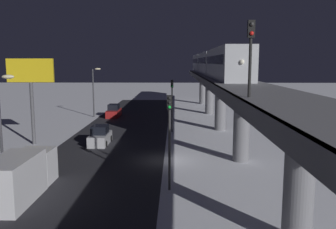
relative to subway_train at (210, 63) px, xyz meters
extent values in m
plane|color=white|center=(6.58, 28.40, -8.46)|extent=(240.00, 240.00, 0.00)
cube|color=#28282D|center=(12.20, 28.40, -8.46)|extent=(11.00, 101.01, 0.01)
cube|color=slate|center=(0.00, 28.40, -2.18)|extent=(5.00, 101.01, 0.80)
cube|color=#38383D|center=(2.38, 28.40, -2.18)|extent=(0.24, 98.99, 0.80)
cylinder|color=slate|center=(0.00, -14.89, -5.52)|extent=(1.40, 1.40, 5.88)
cylinder|color=slate|center=(0.00, -0.46, -5.52)|extent=(1.40, 1.40, 5.88)
cylinder|color=slate|center=(0.00, 13.97, -5.52)|extent=(1.40, 1.40, 5.88)
cylinder|color=slate|center=(0.00, 28.40, -5.52)|extent=(1.40, 1.40, 5.88)
cylinder|color=slate|center=(0.00, 42.83, -5.52)|extent=(1.40, 1.40, 5.88)
cube|color=#B7BABF|center=(0.00, 18.60, -0.08)|extent=(2.90, 18.00, 3.40)
cube|color=black|center=(0.00, 18.60, 0.33)|extent=(2.94, 16.20, 0.90)
cube|color=#B7BABF|center=(0.00, 0.00, -0.08)|extent=(2.90, 18.00, 3.40)
cube|color=black|center=(0.00, 0.00, 0.33)|extent=(2.94, 16.20, 0.90)
cube|color=#B7BABF|center=(0.00, -18.60, -0.08)|extent=(2.90, 18.00, 3.40)
cube|color=black|center=(0.00, -18.60, 0.33)|extent=(2.94, 16.20, 0.90)
sphere|color=white|center=(0.00, 27.65, 0.09)|extent=(0.44, 0.44, 0.44)
cylinder|color=black|center=(1.80, 39.77, -0.18)|extent=(0.16, 0.16, 3.20)
cube|color=black|center=(1.80, 39.77, 1.77)|extent=(0.36, 0.28, 0.90)
sphere|color=#333333|center=(1.80, 39.93, 2.00)|extent=(0.22, 0.22, 0.22)
sphere|color=red|center=(1.80, 39.93, 1.54)|extent=(0.22, 0.22, 0.22)
cube|color=#B2B2B7|center=(13.60, 22.20, -7.91)|extent=(1.80, 4.32, 1.10)
cube|color=black|center=(13.60, 22.20, -6.92)|extent=(1.58, 2.07, 0.87)
cylinder|color=black|center=(12.75, 23.54, -8.14)|extent=(0.20, 0.64, 0.64)
cylinder|color=black|center=(14.46, 23.54, -8.14)|extent=(0.20, 0.64, 0.64)
cylinder|color=black|center=(12.75, 20.86, -8.14)|extent=(0.20, 0.64, 0.64)
cylinder|color=black|center=(14.46, 20.86, -8.14)|extent=(0.20, 0.64, 0.64)
cube|color=#A51E1E|center=(15.40, 3.18, -7.91)|extent=(1.80, 4.68, 1.10)
cube|color=black|center=(15.40, 3.18, -6.92)|extent=(1.58, 2.25, 0.87)
cube|color=silver|center=(15.60, 34.30, -7.26)|extent=(2.30, 2.20, 2.40)
cube|color=silver|center=(15.60, 38.10, -7.06)|extent=(2.40, 5.00, 2.80)
cylinder|color=#2D2D2D|center=(6.10, 35.70, -5.71)|extent=(0.16, 0.16, 5.50)
cube|color=black|center=(6.10, 35.70, -2.51)|extent=(0.32, 0.32, 0.90)
sphere|color=black|center=(6.10, 35.88, -2.21)|extent=(0.20, 0.20, 0.20)
sphere|color=black|center=(6.10, 35.88, -2.51)|extent=(0.20, 0.20, 0.20)
sphere|color=#19E53F|center=(6.10, 35.88, -2.81)|extent=(0.20, 0.20, 0.20)
cylinder|color=#2D2D2D|center=(6.10, 15.35, -5.71)|extent=(0.16, 0.16, 5.50)
cube|color=black|center=(6.10, 15.35, -2.51)|extent=(0.32, 0.32, 0.90)
sphere|color=black|center=(6.10, 15.53, -2.21)|extent=(0.20, 0.20, 0.20)
sphere|color=black|center=(6.10, 15.53, -2.51)|extent=(0.20, 0.20, 0.20)
sphere|color=#19E53F|center=(6.10, 15.53, -2.81)|extent=(0.20, 0.20, 0.20)
cylinder|color=#4C4C51|center=(20.53, 22.42, -5.21)|extent=(0.36, 0.36, 6.50)
cube|color=yellow|center=(20.53, 22.42, -0.76)|extent=(4.80, 0.30, 2.40)
cylinder|color=#38383D|center=(18.50, 33.40, -4.71)|extent=(0.20, 0.20, 7.50)
ellipsoid|color=#F4E5B2|center=(17.70, 33.40, -0.96)|extent=(0.90, 0.44, 0.30)
cylinder|color=#38383D|center=(18.50, 3.40, -4.71)|extent=(0.20, 0.20, 7.50)
ellipsoid|color=#F4E5B2|center=(17.70, 3.40, -0.96)|extent=(0.90, 0.44, 0.30)
camera|label=1|loc=(5.75, 58.79, 0.07)|focal=38.19mm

